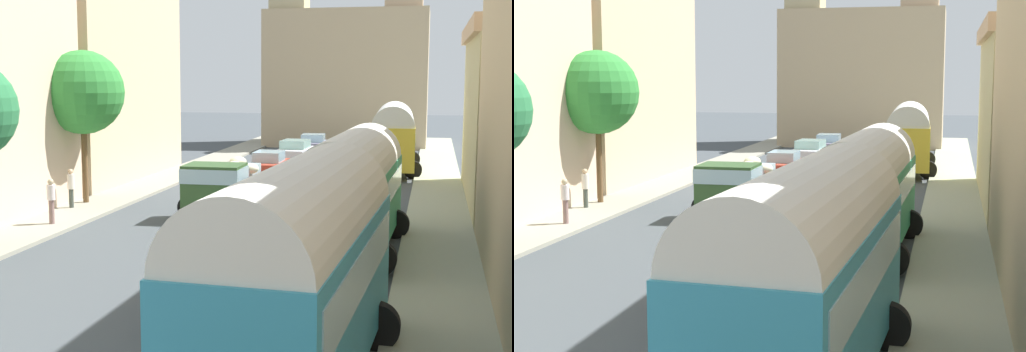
% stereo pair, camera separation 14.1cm
% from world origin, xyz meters
% --- Properties ---
extents(ground_plane, '(154.00, 154.00, 0.00)m').
position_xyz_m(ground_plane, '(0.00, 27.00, 0.00)').
color(ground_plane, '#40464A').
extents(sidewalk_left, '(2.50, 70.00, 0.14)m').
position_xyz_m(sidewalk_left, '(-7.25, 27.00, 0.07)').
color(sidewalk_left, gray).
rests_on(sidewalk_left, ground).
extents(sidewalk_right, '(2.50, 70.00, 0.14)m').
position_xyz_m(sidewalk_right, '(7.25, 27.00, 0.07)').
color(sidewalk_right, '#9BA088').
rests_on(sidewalk_right, ground).
extents(building_left_2, '(4.91, 12.94, 10.78)m').
position_xyz_m(building_left_2, '(-10.95, 31.25, 5.39)').
color(building_left_2, '#D1B791').
rests_on(building_left_2, ground).
extents(distant_church, '(12.80, 6.75, 18.60)m').
position_xyz_m(distant_church, '(-0.00, 54.17, 6.47)').
color(distant_church, tan).
rests_on(distant_church, ground).
extents(parked_bus_0, '(3.49, 8.32, 4.22)m').
position_xyz_m(parked_bus_0, '(4.69, 5.47, 2.35)').
color(parked_bus_0, teal).
rests_on(parked_bus_0, ground).
extents(parked_bus_1, '(3.43, 8.55, 3.96)m').
position_xyz_m(parked_bus_1, '(4.53, 16.60, 2.19)').
color(parked_bus_1, '#299365').
rests_on(parked_bus_1, ground).
extents(parked_bus_2, '(3.47, 8.85, 4.06)m').
position_xyz_m(parked_bus_2, '(4.68, 37.72, 2.24)').
color(parked_bus_2, gold).
rests_on(parked_bus_2, ground).
extents(cargo_truck_0, '(3.23, 6.61, 2.23)m').
position_xyz_m(cargo_truck_0, '(-1.43, 22.41, 1.19)').
color(cargo_truck_0, '#2D4D25').
rests_on(cargo_truck_0, ground).
extents(car_0, '(2.30, 4.14, 1.60)m').
position_xyz_m(car_0, '(-1.65, 26.00, 0.80)').
color(car_0, '#B02528').
rests_on(car_0, ground).
extents(car_1, '(2.30, 3.83, 1.54)m').
position_xyz_m(car_1, '(-1.84, 33.08, 0.77)').
color(car_1, '#AF3625').
rests_on(car_1, ground).
extents(car_2, '(2.51, 4.07, 1.64)m').
position_xyz_m(car_2, '(-1.54, 39.57, 0.82)').
color(car_2, silver).
rests_on(car_2, ground).
extents(car_3, '(2.51, 3.74, 1.55)m').
position_xyz_m(car_3, '(-1.34, 45.64, 0.78)').
color(car_3, slate).
rests_on(car_3, ground).
extents(car_4, '(2.45, 4.10, 1.51)m').
position_xyz_m(car_4, '(2.15, 9.28, 0.77)').
color(car_4, '#1B2A2C').
rests_on(car_4, ground).
extents(car_5, '(2.20, 3.94, 1.65)m').
position_xyz_m(car_5, '(1.73, 15.81, 0.82)').
color(car_5, silver).
rests_on(car_5, ground).
extents(car_6, '(2.34, 4.04, 1.50)m').
position_xyz_m(car_6, '(1.75, 34.30, 0.75)').
color(car_6, silver).
rests_on(car_6, ground).
extents(car_7, '(2.39, 3.83, 1.56)m').
position_xyz_m(car_7, '(1.67, 42.18, 0.79)').
color(car_7, beige).
rests_on(car_7, ground).
extents(pedestrian_0, '(0.33, 0.33, 1.85)m').
position_xyz_m(pedestrian_0, '(-6.99, 18.14, 1.08)').
color(pedestrian_0, '#80605D').
rests_on(pedestrian_0, ground).
extents(pedestrian_2, '(0.41, 0.41, 1.79)m').
position_xyz_m(pedestrian_2, '(-7.89, 21.53, 1.04)').
color(pedestrian_2, '#404941').
rests_on(pedestrian_2, ground).
extents(roadside_tree_2, '(3.65, 3.65, 6.80)m').
position_xyz_m(roadside_tree_2, '(-7.90, 22.93, 4.96)').
color(roadside_tree_2, brown).
rests_on(roadside_tree_2, ground).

